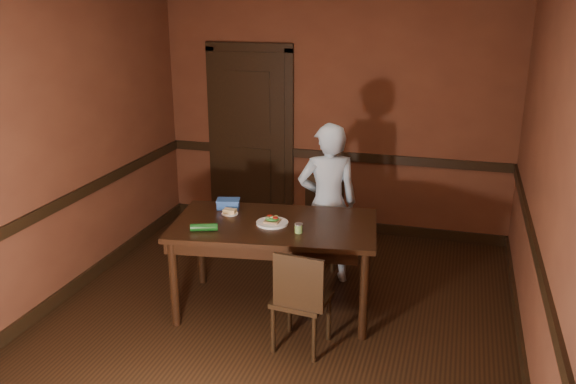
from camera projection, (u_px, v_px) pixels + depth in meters
The scene contains 21 objects.
floor at pixel (277, 320), 5.26m from camera, with size 4.00×4.50×0.01m, color black.
wall_back at pixel (334, 117), 6.89m from camera, with size 4.00×0.02×2.70m, color brown.
wall_front at pixel (131, 299), 2.78m from camera, with size 4.00×0.02×2.70m, color brown.
wall_left at pixel (59, 152), 5.36m from camera, with size 0.02×4.50×2.70m, color brown.
wall_right at pixel (545, 191), 4.31m from camera, with size 0.02×4.50×2.70m, color brown.
dado_back at pixel (333, 156), 7.02m from camera, with size 4.00×0.03×0.10m, color black.
dado_left at pixel (66, 200), 5.50m from camera, with size 0.03×4.50×0.10m, color black.
dado_right at pixel (535, 249), 4.46m from camera, with size 0.03×4.50×0.10m, color black.
baseboard_back at pixel (331, 224), 7.28m from camera, with size 4.00×0.03×0.12m, color black.
baseboard_left at pixel (76, 284), 5.76m from camera, with size 0.03×4.50×0.12m, color black.
baseboard_right at pixel (521, 349), 4.72m from camera, with size 0.03×4.50×0.12m, color black.
door at pixel (250, 134), 7.20m from camera, with size 1.05×0.07×2.20m.
dining_table at pixel (275, 266), 5.33m from camera, with size 1.73×0.97×0.81m, color black.
chair_far at pixel (321, 223), 6.23m from camera, with size 0.41×0.41×0.89m, color black, non-canonical shape.
chair_near at pixel (302, 298), 4.74m from camera, with size 0.40×0.40×0.86m, color black, non-canonical shape.
person at pixel (328, 204), 5.76m from camera, with size 0.57×0.37×1.57m, color silver.
sandwich_plate at pixel (272, 222), 5.18m from camera, with size 0.27×0.27×0.07m.
sauce_jar at pixel (299, 228), 4.99m from camera, with size 0.07×0.07×0.08m.
cheese_saucer at pixel (230, 212), 5.41m from camera, with size 0.15×0.15×0.05m.
food_tub at pixel (228, 204), 5.55m from camera, with size 0.24×0.19×0.09m.
wrapped_veg at pixel (204, 227), 5.03m from camera, with size 0.06×0.06×0.23m, color #0F3F11.
Camera 1 is at (1.38, -4.45, 2.68)m, focal length 38.00 mm.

